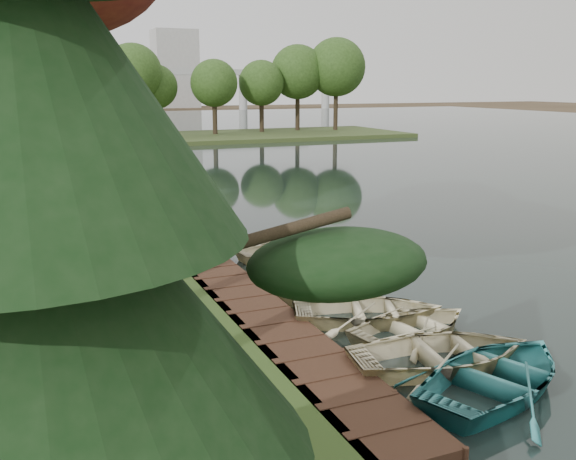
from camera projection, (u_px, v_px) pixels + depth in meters
name	position (u px, v px, depth m)	size (l,w,h in m)	color
ground	(300.00, 300.00, 17.22)	(300.00, 300.00, 0.00)	#3D2F1D
water	(564.00, 163.00, 46.60)	(130.00, 200.00, 0.05)	black
boardwalk	(244.00, 302.00, 16.58)	(1.60, 16.00, 0.30)	#382215
peninsula	(171.00, 138.00, 65.08)	(50.00, 14.00, 0.45)	#35431E
far_trees	(135.00, 75.00, 62.42)	(45.60, 5.60, 8.80)	black
bridge	(112.00, 76.00, 127.98)	(95.90, 4.00, 8.60)	#A5A5A0
building_a	(175.00, 69.00, 152.24)	(10.00, 8.00, 18.00)	#A5A5A0
building_b	(17.00, 82.00, 144.05)	(8.00, 8.00, 12.00)	#A5A5A0
rowboat_0	(498.00, 371.00, 11.89)	(2.86, 4.00, 0.83)	teal
rowboat_1	(443.00, 350.00, 12.90)	(2.75, 3.85, 0.80)	beige
rowboat_2	(413.00, 322.00, 14.54)	(2.31, 3.24, 0.67)	beige
rowboat_3	(368.00, 308.00, 15.38)	(2.58, 3.61, 0.75)	beige
rowboat_4	(333.00, 285.00, 17.25)	(2.28, 3.19, 0.66)	beige
rowboat_5	(323.00, 268.00, 18.64)	(2.74, 3.84, 0.79)	beige
rowboat_6	(306.00, 259.00, 19.75)	(2.38, 3.33, 0.69)	beige
rowboat_7	(285.00, 247.00, 21.17)	(2.33, 3.26, 0.68)	beige
stored_rowboat	(106.00, 235.00, 21.71)	(2.59, 3.62, 0.75)	beige
pine_tree	(22.00, 173.00, 4.11)	(3.80, 3.80, 7.87)	black
reeds_0	(157.00, 360.00, 11.42)	(0.60, 0.60, 1.14)	#3F661E
reeds_1	(178.00, 257.00, 18.69)	(0.60, 0.60, 0.87)	#3F661E
reeds_2	(126.00, 230.00, 21.81)	(0.60, 0.60, 0.99)	#3F661E
reeds_3	(96.00, 229.00, 21.69)	(0.60, 0.60, 1.14)	#3F661E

